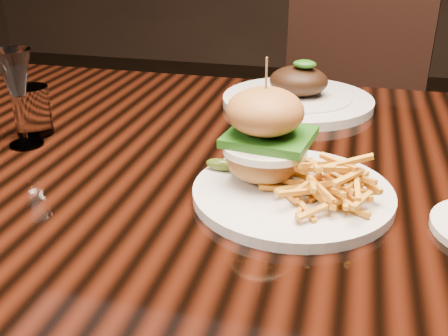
% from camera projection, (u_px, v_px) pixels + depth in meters
% --- Properties ---
extents(dining_table, '(1.60, 0.90, 0.75)m').
position_uv_depth(dining_table, '(255.00, 199.00, 0.87)').
color(dining_table, black).
rests_on(dining_table, ground).
extents(burger_plate, '(0.27, 0.27, 0.19)m').
position_uv_depth(burger_plate, '(289.00, 165.00, 0.70)').
color(burger_plate, silver).
rests_on(burger_plate, dining_table).
extents(ramekin, '(0.10, 0.10, 0.04)m').
position_uv_depth(ramekin, '(259.00, 133.00, 0.88)').
color(ramekin, silver).
rests_on(ramekin, dining_table).
extents(wine_glass, '(0.06, 0.06, 0.16)m').
position_uv_depth(wine_glass, '(15.00, 77.00, 0.83)').
color(wine_glass, white).
rests_on(wine_glass, dining_table).
extents(water_tumbler, '(0.06, 0.06, 0.09)m').
position_uv_depth(water_tumbler, '(32.00, 111.00, 0.91)').
color(water_tumbler, white).
rests_on(water_tumbler, dining_table).
extents(far_dish, '(0.31, 0.31, 0.10)m').
position_uv_depth(far_dish, '(298.00, 97.00, 1.07)').
color(far_dish, silver).
rests_on(far_dish, dining_table).
extents(chair_far, '(0.53, 0.54, 0.95)m').
position_uv_depth(chair_far, '(344.00, 112.00, 1.68)').
color(chair_far, black).
rests_on(chair_far, ground).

